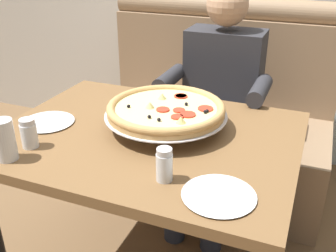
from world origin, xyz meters
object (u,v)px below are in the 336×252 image
object	(u,v)px
plate_near_left	(48,121)
plate_near_right	(219,194)
dining_table	(148,154)
diner_main	(218,93)
booth_bench	(209,123)
drinking_glass	(5,142)
pizza	(166,110)
shaker_parmesan	(29,135)
shaker_pepper_flakes	(164,167)

from	to	relation	value
plate_near_left	plate_near_right	world-z (taller)	same
dining_table	diner_main	size ratio (longest dim) A/B	0.91
booth_bench	drinking_glass	world-z (taller)	booth_bench
pizza	plate_near_left	bearing A→B (deg)	-163.03
dining_table	drinking_glass	distance (m)	0.53
dining_table	plate_near_right	xyz separation A→B (m)	(0.37, -0.30, 0.11)
shaker_parmesan	shaker_pepper_flakes	distance (m)	0.54
booth_bench	diner_main	bearing A→B (deg)	-67.37
diner_main	drinking_glass	world-z (taller)	diner_main
plate_near_left	plate_near_right	size ratio (longest dim) A/B	0.98
shaker_parmesan	plate_near_left	xyz separation A→B (m)	(-0.07, 0.19, -0.04)
booth_bench	dining_table	bearing A→B (deg)	-90.00
booth_bench	plate_near_left	distance (m)	1.13
dining_table	pizza	distance (m)	0.20
pizza	drinking_glass	world-z (taller)	drinking_glass
booth_bench	shaker_pepper_flakes	world-z (taller)	booth_bench
diner_main	dining_table	bearing A→B (deg)	-99.74
plate_near_left	dining_table	bearing A→B (deg)	9.18
booth_bench	drinking_glass	xyz separation A→B (m)	(-0.36, -1.27, 0.42)
shaker_parmesan	drinking_glass	bearing A→B (deg)	-97.60
pizza	plate_near_left	xyz separation A→B (m)	(-0.47, -0.14, -0.07)
dining_table	shaker_parmesan	size ratio (longest dim) A/B	10.50
booth_bench	plate_near_right	xyz separation A→B (m)	(0.37, -1.21, 0.37)
diner_main	shaker_pepper_flakes	size ratio (longest dim) A/B	11.43
shaker_parmesan	plate_near_right	size ratio (longest dim) A/B	0.49
shaker_parmesan	shaker_pepper_flakes	size ratio (longest dim) A/B	0.99
shaker_pepper_flakes	booth_bench	bearing A→B (deg)	98.95
dining_table	pizza	world-z (taller)	pizza
dining_table	plate_near_left	world-z (taller)	plate_near_left
dining_table	shaker_parmesan	world-z (taller)	shaker_parmesan
booth_bench	diner_main	distance (m)	0.43
shaker_parmesan	plate_near_left	bearing A→B (deg)	110.65
booth_bench	shaker_pepper_flakes	bearing A→B (deg)	-81.05
shaker_pepper_flakes	plate_near_left	world-z (taller)	shaker_pepper_flakes
shaker_parmesan	pizza	bearing A→B (deg)	39.99
shaker_pepper_flakes	plate_near_right	xyz separation A→B (m)	(0.18, -0.02, -0.04)
shaker_parmesan	shaker_pepper_flakes	world-z (taller)	shaker_pepper_flakes
pizza	shaker_pepper_flakes	bearing A→B (deg)	-68.57
dining_table	drinking_glass	size ratio (longest dim) A/B	7.86
dining_table	shaker_pepper_flakes	bearing A→B (deg)	-55.81
booth_bench	plate_near_left	xyz separation A→B (m)	(-0.42, -0.98, 0.37)
booth_bench	diner_main	world-z (taller)	diner_main
shaker_pepper_flakes	plate_near_left	distance (m)	0.64
pizza	plate_near_left	distance (m)	0.50
plate_near_right	drinking_glass	distance (m)	0.74
dining_table	plate_near_right	distance (m)	0.49
drinking_glass	diner_main	bearing A→B (deg)	64.82
diner_main	pizza	xyz separation A→B (m)	(-0.06, -0.57, 0.12)
plate_near_right	pizza	bearing A→B (deg)	130.67
plate_near_left	drinking_glass	distance (m)	0.30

